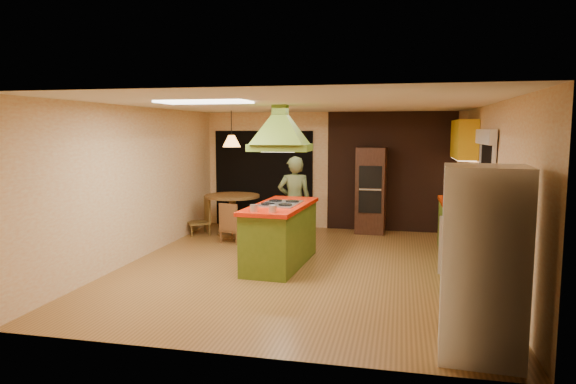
% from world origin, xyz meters
% --- Properties ---
extents(ground, '(6.50, 6.50, 0.00)m').
position_xyz_m(ground, '(0.00, 0.00, 0.00)').
color(ground, olive).
rests_on(ground, ground).
extents(room_walls, '(5.50, 6.50, 6.50)m').
position_xyz_m(room_walls, '(0.00, 0.00, 1.25)').
color(room_walls, beige).
rests_on(room_walls, ground).
extents(ceiling_plane, '(6.50, 6.50, 0.00)m').
position_xyz_m(ceiling_plane, '(0.00, 0.00, 2.50)').
color(ceiling_plane, silver).
rests_on(ceiling_plane, room_walls).
extents(brick_panel, '(2.64, 0.03, 2.50)m').
position_xyz_m(brick_panel, '(1.25, 3.23, 1.25)').
color(brick_panel, '#381E14').
rests_on(brick_panel, ground).
extents(nook_opening, '(2.20, 0.03, 2.10)m').
position_xyz_m(nook_opening, '(-1.50, 3.23, 1.05)').
color(nook_opening, black).
rests_on(nook_opening, ground).
extents(right_counter, '(0.62, 3.05, 0.92)m').
position_xyz_m(right_counter, '(2.45, 0.60, 0.46)').
color(right_counter, olive).
rests_on(right_counter, ground).
extents(upper_cabinets, '(0.34, 1.40, 0.70)m').
position_xyz_m(upper_cabinets, '(2.57, 2.20, 1.95)').
color(upper_cabinets, yellow).
rests_on(upper_cabinets, room_walls).
extents(window_right, '(0.12, 1.35, 1.06)m').
position_xyz_m(window_right, '(2.70, 0.40, 1.77)').
color(window_right, black).
rests_on(window_right, room_walls).
extents(fluor_panel, '(1.20, 0.60, 0.03)m').
position_xyz_m(fluor_panel, '(-1.10, -1.20, 2.48)').
color(fluor_panel, white).
rests_on(fluor_panel, ceiling_plane).
extents(kitchen_island, '(0.90, 1.99, 0.98)m').
position_xyz_m(kitchen_island, '(-0.36, 0.05, 0.49)').
color(kitchen_island, '#586E1B').
rests_on(kitchen_island, ground).
extents(range_hood, '(0.94, 0.69, 0.78)m').
position_xyz_m(range_hood, '(-0.36, 0.05, 2.25)').
color(range_hood, '#546C1B').
rests_on(range_hood, ceiling_plane).
extents(man, '(0.68, 0.54, 1.65)m').
position_xyz_m(man, '(-0.41, 1.37, 0.83)').
color(man, '#48502A').
rests_on(man, ground).
extents(refrigerator, '(0.79, 0.75, 1.80)m').
position_xyz_m(refrigerator, '(2.22, -2.77, 0.90)').
color(refrigerator, white).
rests_on(refrigerator, ground).
extents(wall_oven, '(0.61, 0.62, 1.77)m').
position_xyz_m(wall_oven, '(0.87, 2.95, 0.88)').
color(wall_oven, '#492617').
rests_on(wall_oven, ground).
extents(dining_table, '(1.10, 1.10, 0.82)m').
position_xyz_m(dining_table, '(-1.84, 2.09, 0.58)').
color(dining_table, brown).
rests_on(dining_table, ground).
extents(chair_left, '(0.59, 0.59, 0.77)m').
position_xyz_m(chair_left, '(-2.54, 1.99, 0.38)').
color(chair_left, brown).
rests_on(chair_left, ground).
extents(chair_near, '(0.52, 0.52, 0.76)m').
position_xyz_m(chair_near, '(-1.59, 1.44, 0.38)').
color(chair_near, brown).
rests_on(chair_near, ground).
extents(pendant_lamp, '(0.37, 0.37, 0.23)m').
position_xyz_m(pendant_lamp, '(-1.84, 2.09, 1.90)').
color(pendant_lamp, '#FF9E3F').
rests_on(pendant_lamp, ceiling_plane).
extents(canister_large, '(0.19, 0.19, 0.21)m').
position_xyz_m(canister_large, '(2.40, 1.36, 1.03)').
color(canister_large, beige).
rests_on(canister_large, right_counter).
extents(canister_medium, '(0.14, 0.14, 0.19)m').
position_xyz_m(canister_medium, '(2.40, 1.20, 1.01)').
color(canister_medium, beige).
rests_on(canister_medium, right_counter).
extents(canister_small, '(0.15, 0.15, 0.16)m').
position_xyz_m(canister_small, '(2.40, 1.44, 1.00)').
color(canister_small, beige).
rests_on(canister_small, right_counter).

